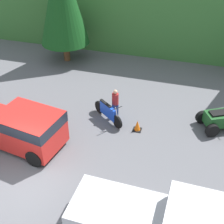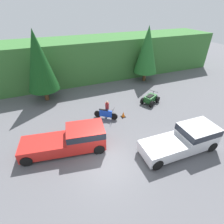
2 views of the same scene
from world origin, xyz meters
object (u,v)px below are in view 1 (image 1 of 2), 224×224
Objects in this scene: dirt_bike at (108,112)px; quad_atv at (220,119)px; pickup_truck_second at (174,223)px; traffic_cone at (137,126)px; rider_person at (115,103)px; pickup_truck_red at (13,124)px.

quad_atv is at bearing 47.43° from dirt_bike.
traffic_cone is (-2.38, 5.47, -0.69)m from pickup_truck_second.
pickup_truck_red is at bearing -86.22° from rider_person.
pickup_truck_red is at bearing 174.43° from quad_atv.
rider_person is 2.92× the size of traffic_cone.
pickup_truck_red reaches higher than quad_atv.
rider_person reaches higher than traffic_cone.
rider_person is (-5.11, -0.57, 0.38)m from quad_atv.
pickup_truck_second is 3.55× the size of rider_person.
quad_atv is (5.39, 0.92, 0.02)m from dirt_bike.
pickup_truck_second reaches higher than quad_atv.
pickup_truck_second is at bearing -18.11° from dirt_bike.
pickup_truck_red is 3.32× the size of dirt_bike.
pickup_truck_second is 6.01m from traffic_cone.
rider_person is at bearing 48.10° from pickup_truck_red.
pickup_truck_second reaches higher than traffic_cone.
pickup_truck_red is at bearing -104.76° from dirt_bike.
dirt_bike is at bearing 46.76° from pickup_truck_red.
pickup_truck_red reaches higher than dirt_bike.
rider_person is at bearing 158.37° from quad_atv.
quad_atv reaches higher than traffic_cone.
quad_atv is 1.45× the size of rider_person.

